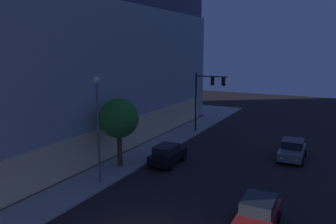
% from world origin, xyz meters
% --- Properties ---
extents(modern_building, '(37.08, 24.60, 16.46)m').
position_xyz_m(modern_building, '(13.32, 21.38, 8.15)').
color(modern_building, '#4C4C51').
rests_on(modern_building, ground).
extents(traffic_light_far_corner, '(0.32, 3.60, 6.65)m').
position_xyz_m(traffic_light_far_corner, '(22.55, 5.28, 4.84)').
color(traffic_light_far_corner, black).
rests_on(traffic_light_far_corner, sidewalk_corner).
extents(street_lamp_sidewalk, '(0.44, 0.44, 7.42)m').
position_xyz_m(street_lamp_sidewalk, '(5.73, 6.74, 4.85)').
color(street_lamp_sidewalk, '#5F5F5F').
rests_on(street_lamp_sidewalk, sidewalk_corner).
extents(sidewalk_tree, '(3.12, 3.12, 5.47)m').
position_xyz_m(sidewalk_tree, '(9.07, 7.41, 4.03)').
color(sidewalk_tree, '#48391E').
rests_on(sidewalk_tree, sidewalk_corner).
extents(car_red, '(4.45, 2.09, 1.62)m').
position_xyz_m(car_red, '(4.71, -4.47, 0.81)').
color(car_red, maroon).
rests_on(car_red, ground).
extents(car_black, '(4.17, 2.03, 1.64)m').
position_xyz_m(car_black, '(11.60, 4.43, 0.84)').
color(car_black, black).
rests_on(car_black, ground).
extents(car_grey, '(4.41, 2.25, 1.64)m').
position_xyz_m(car_grey, '(17.70, -4.52, 0.82)').
color(car_grey, slate).
rests_on(car_grey, ground).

